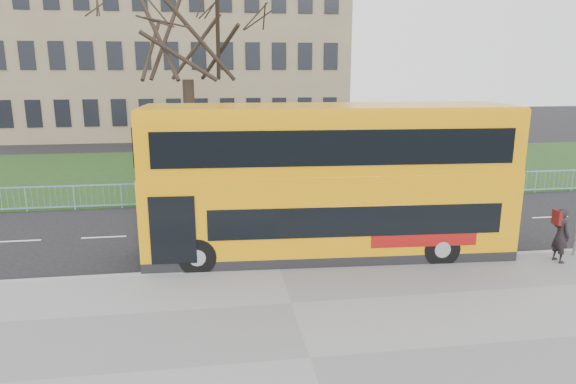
# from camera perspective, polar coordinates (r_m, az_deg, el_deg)

# --- Properties ---
(ground) EXTENTS (120.00, 120.00, 0.00)m
(ground) POSITION_cam_1_polar(r_m,az_deg,el_deg) (17.52, -1.70, -6.73)
(ground) COLOR black
(ground) RESTS_ON ground
(pavement) EXTENTS (80.00, 10.50, 0.12)m
(pavement) POSITION_cam_1_polar(r_m,az_deg,el_deg) (11.47, 2.45, -18.17)
(pavement) COLOR slate
(pavement) RESTS_ON ground
(kerb) EXTENTS (80.00, 0.20, 0.14)m
(kerb) POSITION_cam_1_polar(r_m,az_deg,el_deg) (16.06, -1.05, -8.41)
(kerb) COLOR gray
(kerb) RESTS_ON ground
(grass_verge) EXTENTS (80.00, 15.40, 0.08)m
(grass_verge) POSITION_cam_1_polar(r_m,az_deg,el_deg) (31.26, -4.76, 2.46)
(grass_verge) COLOR #183413
(grass_verge) RESTS_ON ground
(guard_railing) EXTENTS (40.00, 0.12, 1.10)m
(guard_railing) POSITION_cam_1_polar(r_m,az_deg,el_deg) (23.65, -3.57, 0.07)
(guard_railing) COLOR #7BB5DB
(guard_railing) RESTS_ON ground
(bare_tree) EXTENTS (9.07, 9.07, 12.96)m
(bare_tree) POSITION_cam_1_polar(r_m,az_deg,el_deg) (26.34, -11.16, 14.43)
(bare_tree) COLOR black
(bare_tree) RESTS_ON grass_verge
(civic_building) EXTENTS (30.00, 15.00, 14.00)m
(civic_building) POSITION_cam_1_polar(r_m,az_deg,el_deg) (51.41, -12.23, 14.40)
(civic_building) COLOR #7A654D
(civic_building) RESTS_ON ground
(yellow_bus) EXTENTS (11.82, 3.40, 4.90)m
(yellow_bus) POSITION_cam_1_polar(r_m,az_deg,el_deg) (16.58, 4.55, 1.52)
(yellow_bus) COLOR orange
(yellow_bus) RESTS_ON ground
(pedestrian) EXTENTS (0.48, 0.67, 1.74)m
(pedestrian) POSITION_cam_1_polar(r_m,az_deg,el_deg) (18.26, 28.04, -4.25)
(pedestrian) COLOR black
(pedestrian) RESTS_ON pavement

